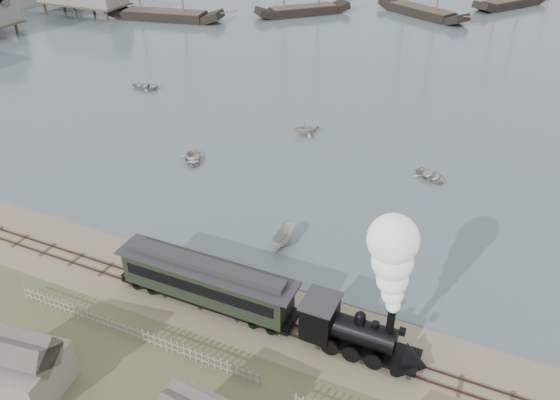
% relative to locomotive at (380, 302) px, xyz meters
% --- Properties ---
extents(ground, '(600.00, 600.00, 0.00)m').
position_rel_locomotive_xyz_m(ground, '(-8.50, 2.00, -4.74)').
color(ground, gray).
rests_on(ground, ground).
extents(rail_track, '(120.00, 1.80, 0.16)m').
position_rel_locomotive_xyz_m(rail_track, '(-8.50, 0.00, -4.70)').
color(rail_track, '#3A2820').
rests_on(rail_track, ground).
extents(picket_fence_west, '(19.00, 0.10, 1.20)m').
position_rel_locomotive_xyz_m(picket_fence_west, '(-15.00, -5.00, -4.74)').
color(picket_fence_west, gray).
rests_on(picket_fence_west, ground).
extents(shed_left, '(5.00, 4.00, 4.10)m').
position_rel_locomotive_xyz_m(shed_left, '(-18.50, -11.00, -4.74)').
color(shed_left, gray).
rests_on(shed_left, ground).
extents(locomotive, '(8.27, 3.09, 10.31)m').
position_rel_locomotive_xyz_m(locomotive, '(0.00, 0.00, 0.00)').
color(locomotive, black).
rests_on(locomotive, ground).
extents(passenger_coach, '(13.48, 2.60, 3.27)m').
position_rel_locomotive_xyz_m(passenger_coach, '(-12.24, 0.00, -2.66)').
color(passenger_coach, black).
rests_on(passenger_coach, ground).
extents(beached_dinghy, '(3.47, 4.10, 0.72)m').
position_rel_locomotive_xyz_m(beached_dinghy, '(-16.85, 3.11, -4.38)').
color(beached_dinghy, '#B9B6B0').
rests_on(beached_dinghy, ground).
extents(rowboat_0, '(4.29, 3.96, 0.73)m').
position_rel_locomotive_xyz_m(rowboat_0, '(-24.73, 17.92, -4.32)').
color(rowboat_0, '#B9B6B0').
rests_on(rowboat_0, harbor_water).
extents(rowboat_1, '(3.88, 4.01, 1.61)m').
position_rel_locomotive_xyz_m(rowboat_1, '(-16.37, 29.14, -3.87)').
color(rowboat_1, '#B9B6B0').
rests_on(rowboat_1, harbor_water).
extents(rowboat_2, '(3.44, 1.36, 1.32)m').
position_rel_locomotive_xyz_m(rowboat_2, '(-10.20, 8.71, -4.02)').
color(rowboat_2, '#B9B6B0').
rests_on(rowboat_2, harbor_water).
extents(rowboat_3, '(3.89, 4.23, 0.71)m').
position_rel_locomotive_xyz_m(rowboat_3, '(-1.13, 24.61, -4.32)').
color(rowboat_3, '#B9B6B0').
rests_on(rowboat_3, harbor_water).
extents(rowboat_6, '(3.09, 4.14, 0.82)m').
position_rel_locomotive_xyz_m(rowboat_6, '(-42.49, 33.59, -4.27)').
color(rowboat_6, '#B9B6B0').
rests_on(rowboat_6, harbor_water).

